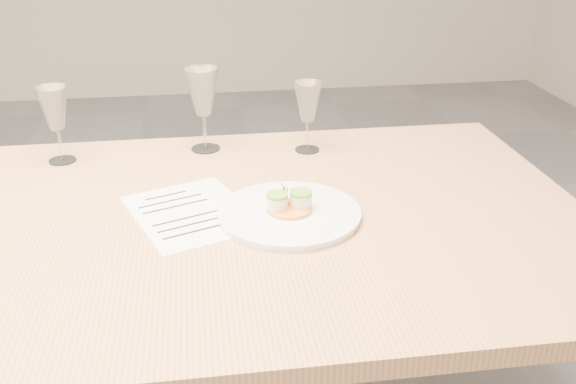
{
  "coord_description": "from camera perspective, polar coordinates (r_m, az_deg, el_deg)",
  "views": [
    {
      "loc": [
        0.37,
        -1.22,
        1.38
      ],
      "look_at": [
        0.55,
        -0.01,
        0.8
      ],
      "focal_mm": 40.0,
      "sensor_mm": 36.0,
      "label": 1
    }
  ],
  "objects": [
    {
      "name": "dining_table",
      "position": [
        1.46,
        -21.97,
        -5.39
      ],
      "size": [
        2.4,
        1.0,
        0.75
      ],
      "color": "tan",
      "rests_on": "ground"
    },
    {
      "name": "dinner_plate",
      "position": [
        1.36,
        0.14,
        -1.81
      ],
      "size": [
        0.3,
        0.3,
        0.08
      ],
      "rotation": [
        0.0,
        0.0,
        -0.13
      ],
      "color": "white",
      "rests_on": "dining_table"
    },
    {
      "name": "recipe_sheet",
      "position": [
        1.4,
        -8.57,
        -1.8
      ],
      "size": [
        0.32,
        0.36,
        0.0
      ],
      "rotation": [
        0.0,
        0.0,
        0.37
      ],
      "color": "white",
      "rests_on": "dining_table"
    },
    {
      "name": "wine_glass_0",
      "position": [
        1.7,
        -20.05,
        6.86
      ],
      "size": [
        0.08,
        0.08,
        0.2
      ],
      "color": "white",
      "rests_on": "dining_table"
    },
    {
      "name": "wine_glass_1",
      "position": [
        1.69,
        -7.61,
        8.68
      ],
      "size": [
        0.09,
        0.09,
        0.22
      ],
      "color": "white",
      "rests_on": "dining_table"
    },
    {
      "name": "wine_glass_2",
      "position": [
        1.68,
        1.77,
        7.87
      ],
      "size": [
        0.07,
        0.07,
        0.19
      ],
      "color": "white",
      "rests_on": "dining_table"
    }
  ]
}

